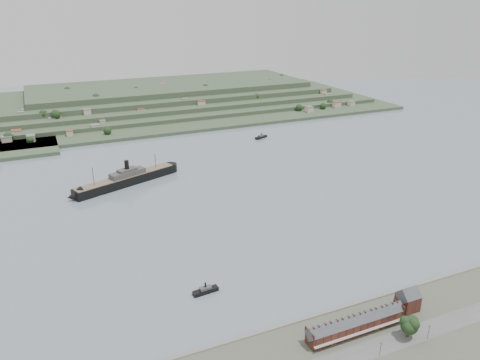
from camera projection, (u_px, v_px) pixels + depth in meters
name	position (u px, v px, depth m)	size (l,w,h in m)	color
ground	(240.00, 207.00, 386.33)	(1400.00, 1400.00, 0.00)	slate
near_shore	(395.00, 351.00, 226.92)	(220.00, 80.00, 2.60)	#4C5142
terrace_row	(356.00, 324.00, 236.97)	(55.60, 9.80, 11.07)	#401C17
gabled_building	(408.00, 299.00, 254.08)	(10.40, 10.18, 14.09)	#401C17
far_peninsula	(154.00, 101.00, 727.33)	(760.00, 309.00, 30.00)	#36462E
steamship	(123.00, 180.00, 428.70)	(109.75, 51.72, 27.51)	black
tugboat	(206.00, 290.00, 273.05)	(15.65, 5.42, 6.91)	black
ferry_east	(261.00, 137.00, 575.12)	(18.75, 12.25, 6.86)	black
fig_tree	(410.00, 325.00, 232.16)	(10.90, 9.44, 12.17)	#483421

